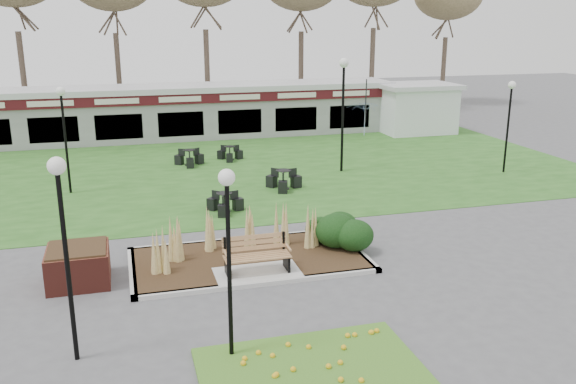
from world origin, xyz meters
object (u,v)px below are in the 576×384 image
object	(u,v)px
brick_planter	(78,265)
lamp_post_far_right	(510,107)
lamp_post_mid_left	(63,117)
lamp_post_mid_right	(343,90)
patio_umbrella	(365,119)
bistro_set_a	(230,155)
lamp_post_near_left	(62,216)
service_hut	(416,108)
bistro_set_b	(225,206)
food_pavilion	(178,111)
park_bench	(256,254)
bistro_set_c	(284,183)
lamp_post_near_right	(228,223)
bistro_set_d	(189,160)

from	to	relation	value
brick_planter	lamp_post_far_right	distance (m)	18.70
lamp_post_mid_left	lamp_post_mid_right	world-z (taller)	lamp_post_mid_right
patio_umbrella	bistro_set_a	bearing A→B (deg)	-173.10
lamp_post_near_left	lamp_post_far_right	size ratio (longest dim) A/B	1.03
service_hut	bistro_set_b	size ratio (longest dim) A/B	3.48
patio_umbrella	food_pavilion	bearing A→B (deg)	148.34
park_bench	bistro_set_c	world-z (taller)	park_bench
food_pavilion	lamp_post_mid_right	bearing A→B (deg)	-58.34
lamp_post_far_right	patio_umbrella	bearing A→B (deg)	121.14
bistro_set_a	patio_umbrella	bearing A→B (deg)	6.90
brick_planter	patio_umbrella	world-z (taller)	patio_umbrella
service_hut	patio_umbrella	xyz separation A→B (m)	(-4.62, -3.51, 0.08)
lamp_post_near_right	bistro_set_d	distance (m)	16.76
service_hut	bistro_set_d	size ratio (longest dim) A/B	3.26
service_hut	patio_umbrella	size ratio (longest dim) A/B	1.83
park_bench	bistro_set_a	bearing A→B (deg)	82.61
park_bench	lamp_post_mid_right	world-z (taller)	lamp_post_mid_right
food_pavilion	lamp_post_far_right	bearing A→B (deg)	-42.95
lamp_post_mid_left	bistro_set_a	size ratio (longest dim) A/B	3.35
lamp_post_near_right	lamp_post_mid_left	world-z (taller)	lamp_post_mid_left
brick_planter	bistro_set_c	size ratio (longest dim) A/B	1.07
lamp_post_mid_left	bistro_set_b	world-z (taller)	lamp_post_mid_left
park_bench	brick_planter	size ratio (longest dim) A/B	1.13
food_pavilion	lamp_post_mid_right	distance (m)	11.67
park_bench	brick_planter	bearing A→B (deg)	170.31
brick_planter	bistro_set_d	bearing A→B (deg)	70.86
service_hut	lamp_post_near_right	bearing A→B (deg)	-124.63
service_hut	lamp_post_mid_right	world-z (taller)	lamp_post_mid_right
bistro_set_a	service_hut	bearing A→B (deg)	20.41
lamp_post_near_left	lamp_post_near_right	size ratio (longest dim) A/B	1.06
service_hut	lamp_post_far_right	distance (m)	10.02
bistro_set_c	patio_umbrella	bearing A→B (deg)	46.86
lamp_post_mid_left	patio_umbrella	size ratio (longest dim) A/B	1.68
bistro_set_d	park_bench	bearing A→B (deg)	-88.99
bistro_set_b	patio_umbrella	world-z (taller)	patio_umbrella
brick_planter	lamp_post_near_right	world-z (taller)	lamp_post_near_right
brick_planter	bistro_set_a	size ratio (longest dim) A/B	1.24
brick_planter	service_hut	world-z (taller)	service_hut
park_bench	brick_planter	xyz separation A→B (m)	(-4.40, 0.75, -0.11)
park_bench	bistro_set_d	size ratio (longest dim) A/B	1.26
brick_planter	lamp_post_near_right	size ratio (longest dim) A/B	0.39
lamp_post_mid_right	bistro_set_a	world-z (taller)	lamp_post_mid_right
food_pavilion	bistro_set_d	distance (m)	7.04
park_bench	lamp_post_mid_left	distance (m)	11.03
bistro_set_a	lamp_post_mid_right	bearing A→B (deg)	-38.67
bistro_set_d	patio_umbrella	distance (m)	9.31
lamp_post_mid_left	lamp_post_far_right	bearing A→B (deg)	-5.16
lamp_post_near_right	lamp_post_mid_right	world-z (taller)	lamp_post_mid_right
lamp_post_far_right	bistro_set_a	xyz separation A→B (m)	(-11.00, 5.51, -2.62)
lamp_post_near_left	lamp_post_mid_left	bearing A→B (deg)	93.94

